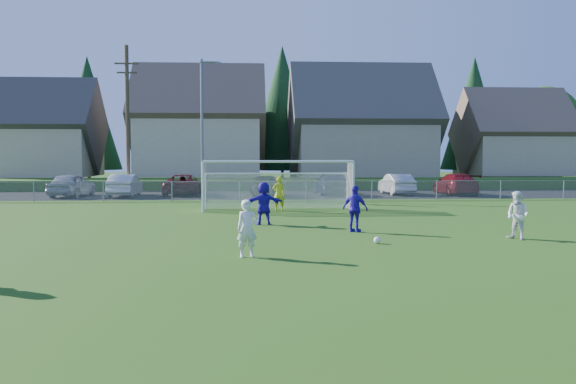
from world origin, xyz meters
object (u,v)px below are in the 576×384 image
object	(u,v)px
car_b	(125,185)
player_white_b	(518,215)
goalkeeper	(279,194)
car_f	(397,184)
car_d	(265,186)
soccer_ball	(377,240)
soccer_goal	(278,178)
player_white_a	(247,228)
player_blue_a	(355,209)
car_a	(72,185)
player_blue_b	(264,203)
car_e	(331,183)
car_g	(456,184)
car_c	(183,185)

from	to	relation	value
car_b	player_white_b	bearing A→B (deg)	128.31
goalkeeper	car_f	bearing A→B (deg)	-136.53
car_d	soccer_ball	bearing A→B (deg)	96.15
player_white_b	soccer_goal	distance (m)	13.36
goalkeeper	car_d	distance (m)	11.12
player_white_a	car_d	xyz separation A→B (m)	(1.12, 24.55, -0.11)
car_f	soccer_goal	bearing A→B (deg)	48.75
soccer_ball	car_d	distance (m)	22.52
player_blue_a	car_a	bearing A→B (deg)	-14.40
soccer_ball	soccer_goal	xyz separation A→B (m)	(-2.56, 11.76, 1.52)
player_blue_b	goalkeeper	bearing A→B (deg)	-107.34
player_white_b	soccer_goal	world-z (taller)	soccer_goal
player_blue_a	player_blue_b	distance (m)	4.09
player_blue_a	soccer_goal	xyz separation A→B (m)	(-2.36, 8.89, 0.79)
player_white_a	car_d	world-z (taller)	player_white_a
player_blue_a	player_blue_b	bearing A→B (deg)	-1.18
player_blue_b	car_e	size ratio (longest dim) A/B	0.35
player_white_a	car_d	bearing A→B (deg)	73.62
player_white_b	goalkeeper	world-z (taller)	goalkeeper
car_d	car_b	bearing A→B (deg)	0.09
player_white_b	player_blue_b	world-z (taller)	player_blue_b
car_b	car_e	size ratio (longest dim) A/B	0.93
player_blue_b	car_g	bearing A→B (deg)	-137.34
player_white_a	car_f	world-z (taller)	player_white_a
player_blue_a	car_g	world-z (taller)	player_blue_a
player_white_a	car_e	world-z (taller)	car_e
car_a	car_e	xyz separation A→B (m)	(17.28, 0.94, 0.04)
car_e	car_g	distance (m)	8.59
car_a	car_b	distance (m)	3.44
car_c	car_d	distance (m)	5.66
soccer_ball	player_blue_a	size ratio (longest dim) A/B	0.13
player_white_b	goalkeeper	size ratio (longest dim) A/B	0.93
car_a	car_g	world-z (taller)	car_a
player_blue_a	soccer_ball	bearing A→B (deg)	130.71
player_blue_b	car_g	size ratio (longest dim) A/B	0.34
car_e	soccer_goal	world-z (taller)	soccer_goal
soccer_ball	car_e	distance (m)	23.06
car_g	car_a	bearing A→B (deg)	2.19
soccer_ball	player_white_a	size ratio (longest dim) A/B	0.14
car_b	soccer_goal	size ratio (longest dim) A/B	0.61
car_a	car_d	distance (m)	12.67
player_white_a	player_white_b	xyz separation A→B (m)	(8.84, 2.86, 0.01)
car_b	car_c	size ratio (longest dim) A/B	0.89
player_white_a	player_blue_a	world-z (taller)	player_blue_a
player_blue_a	car_d	distance (m)	19.65
goalkeeper	car_e	distance (m)	12.51
player_blue_a	car_e	world-z (taller)	player_blue_a
player_white_a	player_blue_a	size ratio (longest dim) A/B	0.94
car_c	car_e	world-z (taller)	car_e
player_white_a	player_white_b	world-z (taller)	player_white_b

